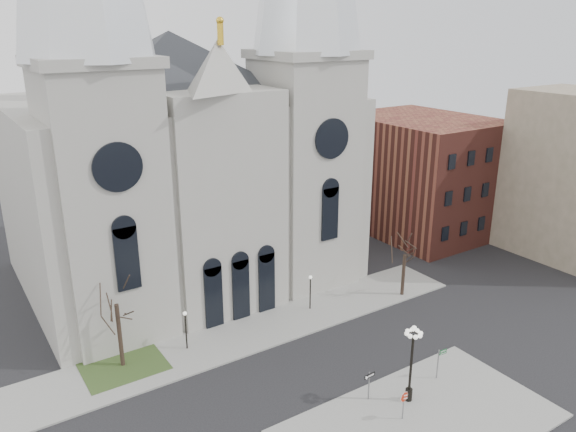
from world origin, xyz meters
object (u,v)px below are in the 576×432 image
stop_sign (404,399)px  street_name_sign (439,361)px  globe_lamp (412,354)px  one_way_sign (369,381)px

stop_sign → street_name_sign: size_ratio=0.90×
globe_lamp → one_way_sign: globe_lamp is taller
globe_lamp → one_way_sign: (-2.24, 1.59, -2.15)m
stop_sign → street_name_sign: street_name_sign is taller
globe_lamp → one_way_sign: size_ratio=2.68×
one_way_sign → street_name_sign: 5.91m
globe_lamp → one_way_sign: 3.49m
globe_lamp → street_name_sign: 4.30m
stop_sign → one_way_sign: 2.83m
stop_sign → globe_lamp: (1.73, 1.20, 2.09)m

